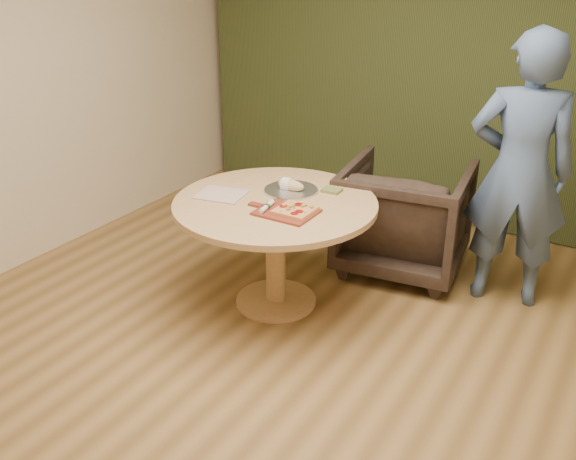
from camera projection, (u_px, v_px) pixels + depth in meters
The scene contains 12 objects.
room_shell at pixel (269, 153), 2.88m from camera, with size 5.04×6.04×2.84m.
curtain at pixel (465, 58), 5.13m from camera, with size 4.80×0.14×2.78m, color #283216.
pedestal_table at pixel (275, 221), 4.15m from camera, with size 1.31×1.31×0.75m.
pizza_paddle at pixel (285, 212), 3.91m from camera, with size 0.45×0.28×0.01m.
flatbread_pizza at pixel (295, 210), 3.88m from camera, with size 0.22×0.22×0.04m.
cutlery_roll at pixel (267, 206), 3.92m from camera, with size 0.05×0.20×0.03m.
newspaper at pixel (221, 195), 4.17m from camera, with size 0.30×0.25×0.01m, color silver.
serving_tray at pixel (291, 190), 4.24m from camera, with size 0.36×0.36×0.02m.
bread_roll at pixel (290, 185), 4.23m from camera, with size 0.19×0.09×0.09m.
green_packet at pixel (332, 190), 4.23m from camera, with size 0.12×0.10×0.02m, color #515B29.
armchair at pixel (405, 212), 4.69m from camera, with size 0.87×0.82×0.90m, color black.
person_standing at pixel (519, 172), 4.10m from camera, with size 0.67×0.44×1.82m, color #445C83.
Camera 1 is at (1.50, -2.31, 2.29)m, focal length 40.00 mm.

